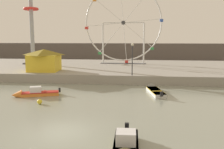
% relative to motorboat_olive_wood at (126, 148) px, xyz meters
% --- Properties ---
extents(ground_plane, '(240.00, 240.00, 0.00)m').
position_rel_motorboat_olive_wood_xyz_m(ground_plane, '(-4.18, 2.58, -0.37)').
color(ground_plane, gray).
extents(quay_promenade, '(110.00, 22.07, 1.15)m').
position_rel_motorboat_olive_wood_xyz_m(quay_promenade, '(-4.18, 29.53, 0.21)').
color(quay_promenade, gray).
rests_on(quay_promenade, ground_plane).
extents(distant_town_skyline, '(140.00, 3.00, 4.40)m').
position_rel_motorboat_olive_wood_xyz_m(distant_town_skyline, '(-4.18, 50.83, 1.83)').
color(distant_town_skyline, '#564C47').
rests_on(distant_town_skyline, ground_plane).
extents(motorboat_olive_wood, '(1.36, 4.27, 1.50)m').
position_rel_motorboat_olive_wood_xyz_m(motorboat_olive_wood, '(0.00, 0.00, 0.00)').
color(motorboat_olive_wood, olive).
rests_on(motorboat_olive_wood, ground_plane).
extents(motorboat_pale_grey, '(2.09, 5.53, 1.08)m').
position_rel_motorboat_olive_wood_xyz_m(motorboat_pale_grey, '(2.18, 14.91, -0.16)').
color(motorboat_pale_grey, silver).
rests_on(motorboat_pale_grey, ground_plane).
extents(motorboat_orange_hull, '(4.70, 2.51, 1.25)m').
position_rel_motorboat_olive_wood_xyz_m(motorboat_orange_hull, '(-10.00, 11.65, -0.08)').
color(motorboat_orange_hull, orange).
rests_on(motorboat_orange_hull, ground_plane).
extents(ferris_wheel_white_frame, '(13.87, 1.20, 14.08)m').
position_rel_motorboat_olive_wood_xyz_m(ferris_wheel_white_frame, '(-2.33, 32.98, 7.86)').
color(ferris_wheel_white_frame, silver).
rests_on(ferris_wheel_white_frame, quay_promenade).
extents(drop_tower_steel_tower, '(2.80, 2.80, 13.79)m').
position_rel_motorboat_olive_wood_xyz_m(drop_tower_steel_tower, '(-18.47, 31.07, 7.51)').
color(drop_tower_steel_tower, '#999EA3').
rests_on(drop_tower_steel_tower, quay_promenade).
extents(carnival_booth_yellow_awning, '(4.61, 4.21, 3.08)m').
position_rel_motorboat_olive_wood_xyz_m(carnival_booth_yellow_awning, '(-12.69, 21.68, 2.38)').
color(carnival_booth_yellow_awning, yellow).
rests_on(carnival_booth_yellow_awning, quay_promenade).
extents(promenade_lamp_near, '(0.32, 0.32, 3.98)m').
position_rel_motorboat_olive_wood_xyz_m(promenade_lamp_near, '(-0.28, 19.02, 3.38)').
color(promenade_lamp_near, '#2D2D33').
rests_on(promenade_lamp_near, quay_promenade).
extents(mooring_buoy_orange, '(0.44, 0.44, 0.44)m').
position_rel_motorboat_olive_wood_xyz_m(mooring_buoy_orange, '(-8.11, 8.78, -0.15)').
color(mooring_buoy_orange, yellow).
rests_on(mooring_buoy_orange, ground_plane).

